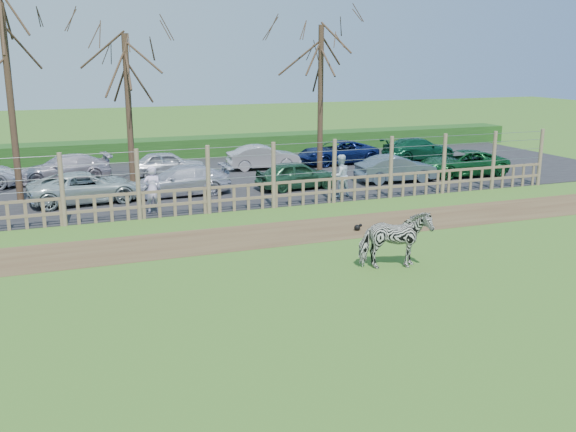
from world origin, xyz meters
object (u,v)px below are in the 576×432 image
object	(u,v)px
car_12	(337,152)
car_13	(419,149)
visitor_a	(152,190)
crow	(358,227)
car_9	(64,168)
tree_left	(6,55)
car_3	(180,181)
car_5	(396,169)
car_11	(263,157)
tree_mid	(127,74)
zebra	(395,240)
car_10	(168,164)
car_2	(86,187)
tree_right	(321,64)
visitor_b	(340,176)
car_6	(462,163)
car_4	(297,175)

from	to	relation	value
car_12	car_13	world-z (taller)	same
visitor_a	crow	bearing A→B (deg)	142.27
car_9	tree_left	bearing A→B (deg)	-33.60
visitor_a	car_3	size ratio (longest dim) A/B	0.42
crow	car_5	xyz separation A→B (m)	(5.36, 6.81, 0.53)
tree_left	car_9	size ratio (longest dim) A/B	1.90
tree_left	car_9	bearing A→B (deg)	63.87
car_5	car_9	bearing A→B (deg)	72.63
car_11	tree_mid	bearing A→B (deg)	115.53
tree_mid	car_12	size ratio (longest dim) A/B	1.58
zebra	car_10	distance (m)	15.95
visitor_a	car_2	bearing A→B (deg)	-50.13
tree_right	tree_mid	bearing A→B (deg)	-176.82
tree_right	car_10	world-z (taller)	tree_right
car_5	car_9	world-z (taller)	same
visitor_a	car_10	distance (m)	7.33
car_9	tree_right	bearing A→B (deg)	72.13
car_9	zebra	bearing A→B (deg)	18.75
tree_right	car_3	size ratio (longest dim) A/B	1.78
car_3	car_9	distance (m)	6.46
zebra	visitor_a	size ratio (longest dim) A/B	1.10
car_11	car_12	xyz separation A→B (m)	(4.19, 0.19, 0.00)
tree_left	zebra	xyz separation A→B (m)	(9.68, -12.37, -4.82)
car_12	car_11	bearing A→B (deg)	-91.45
tree_right	visitor_b	size ratio (longest dim) A/B	4.26
car_3	car_6	distance (m)	13.45
visitor_a	car_4	world-z (taller)	visitor_a
car_11	car_9	bearing A→B (deg)	94.35
car_5	car_10	bearing A→B (deg)	65.73
tree_left	car_6	size ratio (longest dim) A/B	1.82
car_3	car_5	distance (m)	9.74
crow	car_12	bearing A→B (deg)	67.91
tree_left	car_6	world-z (taller)	tree_left
zebra	car_2	bearing A→B (deg)	44.95
car_13	tree_left	bearing A→B (deg)	100.06
tree_right	car_2	xyz separation A→B (m)	(-11.06, -2.71, -4.60)
visitor_b	car_11	world-z (taller)	visitor_b
car_2	car_11	bearing A→B (deg)	-67.63
tree_mid	car_12	bearing A→B (deg)	14.26
car_3	visitor_b	bearing A→B (deg)	65.86
tree_right	car_3	distance (m)	9.07
car_3	car_9	size ratio (longest dim) A/B	1.00
car_5	car_6	xyz separation A→B (m)	(3.73, 0.25, 0.00)
car_3	car_9	bearing A→B (deg)	-137.96
car_2	car_13	distance (m)	18.43
car_6	car_9	world-z (taller)	same
car_3	car_11	world-z (taller)	same
car_2	car_6	xyz separation A→B (m)	(17.15, -0.30, 0.00)
visitor_a	car_9	bearing A→B (deg)	-68.78
car_2	crow	bearing A→B (deg)	-138.48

